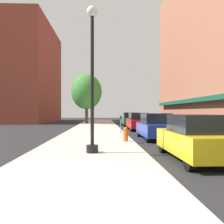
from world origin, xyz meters
name	(u,v)px	position (x,y,z in m)	size (l,w,h in m)	color
ground_plane	(138,130)	(4.00, 18.00, 0.00)	(90.00, 90.00, 0.00)	#232326
sidewalk_slab	(96,129)	(0.00, 19.00, 0.06)	(4.80, 50.00, 0.12)	#B7B2A8
building_far_background	(35,75)	(-11.01, 37.00, 8.16)	(6.80, 18.00, 16.36)	brown
lamppost	(92,76)	(0.21, 5.01, 3.20)	(0.48, 0.48, 5.90)	black
fire_hydrant	(126,134)	(1.93, 8.62, 0.52)	(0.33, 0.26, 0.79)	#E05614
parking_meter_near	(121,122)	(2.05, 13.69, 0.95)	(0.14, 0.09, 1.31)	slate
tree_near	(87,92)	(-1.51, 28.32, 4.49)	(4.17, 4.17, 6.78)	#422D1E
car_yellow	(195,138)	(4.00, 3.96, 0.81)	(1.80, 4.30, 1.66)	black
car_blue	(155,127)	(4.00, 10.46, 0.81)	(1.80, 4.30, 1.66)	black
car_red	(138,122)	(4.00, 17.74, 0.81)	(1.80, 4.30, 1.66)	black
car_green	(130,119)	(4.00, 24.56, 0.81)	(1.80, 4.30, 1.66)	black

